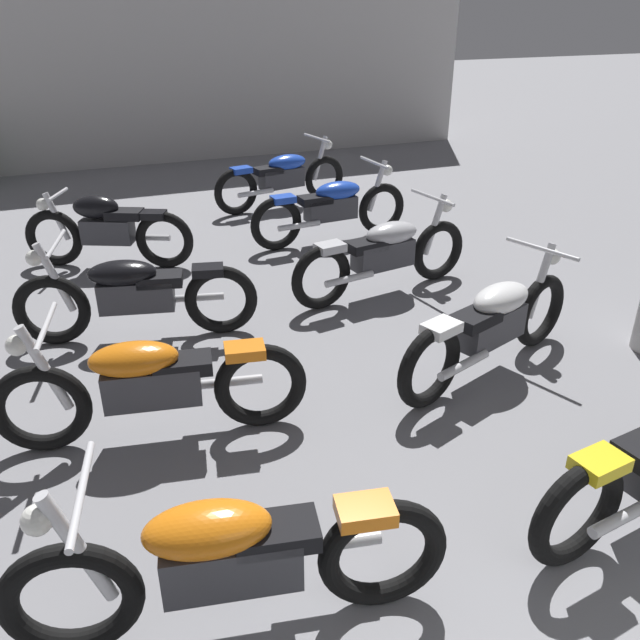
{
  "coord_description": "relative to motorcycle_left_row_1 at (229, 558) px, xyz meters",
  "views": [
    {
      "loc": [
        -1.68,
        0.44,
        2.85
      ],
      "look_at": [
        0.0,
        4.74,
        0.55
      ],
      "focal_mm": 36.56,
      "sensor_mm": 36.0,
      "label": 1
    }
  ],
  "objects": [
    {
      "name": "motorcycle_right_row_2",
      "position": [
        2.62,
        1.64,
        0.0
      ],
      "size": [
        2.08,
        0.95,
        0.97
      ],
      "color": "black",
      "rests_on": "ground"
    },
    {
      "name": "motorcycle_right_row_4",
      "position": [
        2.64,
        5.15,
        0.0
      ],
      "size": [
        2.17,
        0.68,
        0.97
      ],
      "color": "black",
      "rests_on": "ground"
    },
    {
      "name": "motorcycle_left_row_2",
      "position": [
        -0.12,
        1.73,
        0.0
      ],
      "size": [
        2.16,
        0.69,
        0.97
      ],
      "color": "black",
      "rests_on": "ground"
    },
    {
      "name": "back_wall",
      "position": [
        1.26,
        10.47,
        1.35
      ],
      "size": [
        12.59,
        0.24,
        3.6
      ],
      "primitive_type": "cube",
      "color": "#BCBAB7",
      "rests_on": "ground"
    },
    {
      "name": "motorcycle_right_row_3",
      "position": [
        2.53,
        3.43,
        0.0
      ],
      "size": [
        2.16,
        0.73,
        0.97
      ],
      "color": "black",
      "rests_on": "ground"
    },
    {
      "name": "motorcycle_left_row_3",
      "position": [
        -0.02,
        3.32,
        0.0
      ],
      "size": [
        2.14,
        0.77,
        0.97
      ],
      "color": "black",
      "rests_on": "ground"
    },
    {
      "name": "motorcycle_left_row_1",
      "position": [
        0.0,
        0.0,
        0.0
      ],
      "size": [
        2.15,
        0.71,
        0.97
      ],
      "color": "black",
      "rests_on": "ground"
    },
    {
      "name": "motorcycle_left_row_4",
      "position": [
        -0.1,
        5.27,
        0.01
      ],
      "size": [
        1.84,
        0.92,
        0.88
      ],
      "color": "black",
      "rests_on": "ground"
    },
    {
      "name": "motorcycle_right_row_5",
      "position": [
        2.55,
        6.84,
        0.0
      ],
      "size": [
        2.15,
        0.76,
        0.97
      ],
      "color": "black",
      "rests_on": "ground"
    }
  ]
}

